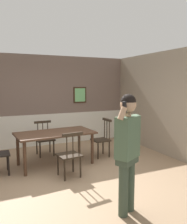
{
  "coord_description": "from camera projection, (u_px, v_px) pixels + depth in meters",
  "views": [
    {
      "loc": [
        -1.42,
        -4.22,
        1.91
      ],
      "look_at": [
        0.17,
        -0.74,
        1.44
      ],
      "focal_mm": 37.2,
      "sensor_mm": 36.0,
      "label": 1
    }
  ],
  "objects": [
    {
      "name": "room_right_partition",
      "position": [
        183.0,
        105.0,
        5.65
      ],
      "size": [
        0.13,
        5.73,
        2.76
      ],
      "color": "gray",
      "rests_on": "ground_plane"
    },
    {
      "name": "chair_by_doorway",
      "position": [
        102.0,
        139.0,
        6.07
      ],
      "size": [
        0.43,
        0.43,
        0.99
      ],
      "rotation": [
        0.0,
        0.0,
        1.62
      ],
      "color": "#2D2319",
      "rests_on": "ground_plane"
    },
    {
      "name": "dining_table",
      "position": [
        55.0,
        136.0,
        5.43
      ],
      "size": [
        1.85,
        1.06,
        0.78
      ],
      "rotation": [
        0.0,
        0.0,
        0.08
      ],
      "color": "#4C3323",
      "rests_on": "ground_plane"
    },
    {
      "name": "person_figure",
      "position": [
        128.0,
        146.0,
        3.33
      ],
      "size": [
        0.48,
        0.37,
        1.77
      ],
      "rotation": [
        0.0,
        0.0,
        3.64
      ],
      "color": "#3A493A",
      "rests_on": "ground_plane"
    },
    {
      "name": "ground_plane",
      "position": [
        70.0,
        180.0,
        4.64
      ],
      "size": [
        6.38,
        6.38,
        0.0
      ],
      "primitive_type": "plane",
      "color": "#9E7F60"
    },
    {
      "name": "chair_at_table_head",
      "position": [
        45.0,
        138.0,
        6.2
      ],
      "size": [
        0.47,
        0.47,
        0.9
      ],
      "rotation": [
        0.0,
        0.0,
        3.18
      ],
      "color": "#2D2319",
      "rests_on": "ground_plane"
    },
    {
      "name": "chair_near_window",
      "position": [
        70.0,
        155.0,
        4.72
      ],
      "size": [
        0.48,
        0.48,
        0.95
      ],
      "rotation": [
        0.0,
        0.0,
        0.1
      ],
      "color": "#2D2319",
      "rests_on": "ground_plane"
    },
    {
      "name": "room_back_partition",
      "position": [
        39.0,
        103.0,
        7.06
      ],
      "size": [
        5.8,
        0.17,
        2.76
      ],
      "color": "#756056",
      "rests_on": "ground_plane"
    }
  ]
}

